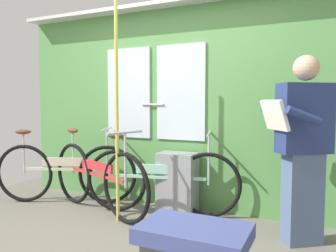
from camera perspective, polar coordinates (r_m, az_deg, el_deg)
ground_plane at (r=3.08m, az=-10.18°, el=-19.98°), size 5.08×4.18×0.04m
train_door_wall at (r=3.94m, az=0.30°, el=4.09°), size 4.08×0.28×2.36m
bicycle_near_door at (r=3.84m, az=-12.19°, el=-8.70°), size 1.67×0.68×0.94m
bicycle_leaning_behind at (r=3.69m, az=-1.31°, el=-9.35°), size 1.70×0.57×0.92m
bicycle_by_pole at (r=4.29m, az=-17.35°, el=-7.57°), size 1.65×0.73×0.93m
passenger_reading_newspaper at (r=3.08m, az=22.18°, el=-3.17°), size 0.62×0.57×1.63m
trash_bin_by_wall at (r=3.77m, az=1.66°, el=-9.70°), size 0.42×0.28×0.67m
handrail_pole at (r=3.42m, az=-8.80°, el=2.83°), size 0.04×0.04×2.32m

